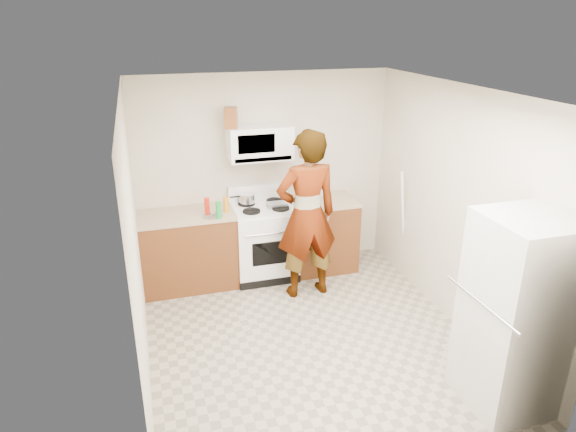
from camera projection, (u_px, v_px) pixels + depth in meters
name	position (u px, v px, depth m)	size (l,w,h in m)	color
floor	(308.00, 337.00, 5.31)	(3.60, 3.60, 0.00)	gray
back_wall	(265.00, 174.00, 6.46)	(3.20, 0.02, 2.50)	beige
right_wall	(457.00, 209.00, 5.27)	(0.02, 3.60, 2.50)	beige
cabinet_left	(188.00, 251.00, 6.21)	(1.12, 0.62, 0.90)	#602F16
counter_left	(186.00, 215.00, 6.04)	(1.14, 0.64, 0.04)	tan
cabinet_right	(322.00, 235.00, 6.66)	(0.80, 0.62, 0.90)	#602F16
counter_right	(323.00, 201.00, 6.49)	(0.82, 0.64, 0.04)	tan
gas_range	(264.00, 240.00, 6.43)	(0.76, 0.65, 1.13)	white
microwave	(260.00, 142.00, 6.10)	(0.76, 0.38, 0.40)	white
person	(307.00, 215.00, 5.82)	(0.72, 0.48, 1.99)	tan
fridge	(517.00, 314.00, 4.16)	(0.70, 0.70, 1.70)	white
kettle	(317.00, 189.00, 6.61)	(0.15, 0.15, 0.18)	silver
jug	(231.00, 118.00, 5.86)	(0.14, 0.14, 0.24)	brown
saucepan	(247.00, 198.00, 6.32)	(0.19, 0.19, 0.11)	silver
tray	(277.00, 205.00, 6.26)	(0.25, 0.16, 0.05)	silver
bottle_spray	(207.00, 206.00, 5.97)	(0.06, 0.06, 0.21)	red
bottle_hot_sauce	(226.00, 205.00, 6.05)	(0.06, 0.06, 0.18)	orange
bottle_green_cap	(219.00, 210.00, 5.86)	(0.06, 0.06, 0.20)	#1A8F31
pot_lid	(213.00, 216.00, 5.95)	(0.24, 0.24, 0.01)	silver
broom	(403.00, 222.00, 6.40)	(0.03, 0.03, 1.40)	white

